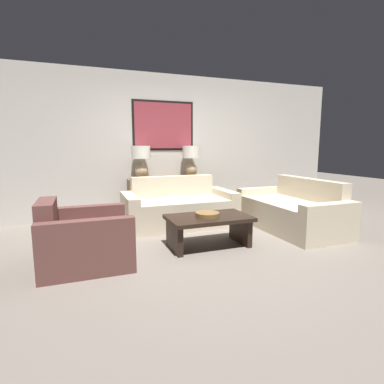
{
  "coord_description": "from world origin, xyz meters",
  "views": [
    {
      "loc": [
        -1.52,
        -3.33,
        1.32
      ],
      "look_at": [
        0.01,
        0.75,
        0.65
      ],
      "focal_mm": 28.0,
      "sensor_mm": 36.0,
      "label": 1
    }
  ],
  "objects_px": {
    "console_table": "(167,197)",
    "couch_by_side": "(292,212)",
    "armchair_near_back_wall": "(84,241)",
    "table_lamp_left": "(141,159)",
    "table_lamp_right": "(191,159)",
    "decorative_bowl": "(207,215)",
    "coffee_table": "(209,225)",
    "couch_by_back_wall": "(179,209)"
  },
  "relations": [
    {
      "from": "console_table",
      "to": "couch_by_side",
      "type": "height_order",
      "value": "couch_by_side"
    },
    {
      "from": "armchair_near_back_wall",
      "to": "console_table",
      "type": "bearing_deg",
      "value": 51.92
    },
    {
      "from": "console_table",
      "to": "armchair_near_back_wall",
      "type": "distance_m",
      "value": 2.47
    },
    {
      "from": "table_lamp_left",
      "to": "table_lamp_right",
      "type": "relative_size",
      "value": 1.0
    },
    {
      "from": "console_table",
      "to": "armchair_near_back_wall",
      "type": "height_order",
      "value": "armchair_near_back_wall"
    },
    {
      "from": "decorative_bowl",
      "to": "armchair_near_back_wall",
      "type": "distance_m",
      "value": 1.53
    },
    {
      "from": "table_lamp_left",
      "to": "couch_by_side",
      "type": "xyz_separation_m",
      "value": [
        2.11,
        -1.54,
        -0.8
      ]
    },
    {
      "from": "table_lamp_right",
      "to": "armchair_near_back_wall",
      "type": "xyz_separation_m",
      "value": [
        -2.0,
        -1.94,
        -0.81
      ]
    },
    {
      "from": "couch_by_side",
      "to": "decorative_bowl",
      "type": "bearing_deg",
      "value": -167.86
    },
    {
      "from": "decorative_bowl",
      "to": "coffee_table",
      "type": "bearing_deg",
      "value": 34.64
    },
    {
      "from": "console_table",
      "to": "armchair_near_back_wall",
      "type": "bearing_deg",
      "value": -128.08
    },
    {
      "from": "decorative_bowl",
      "to": "table_lamp_right",
      "type": "bearing_deg",
      "value": 75.78
    },
    {
      "from": "table_lamp_left",
      "to": "decorative_bowl",
      "type": "xyz_separation_m",
      "value": [
        0.48,
        -1.89,
        -0.64
      ]
    },
    {
      "from": "couch_by_back_wall",
      "to": "console_table",
      "type": "bearing_deg",
      "value": 90.0
    },
    {
      "from": "decorative_bowl",
      "to": "console_table",
      "type": "bearing_deg",
      "value": 90.03
    },
    {
      "from": "table_lamp_left",
      "to": "decorative_bowl",
      "type": "bearing_deg",
      "value": -75.72
    },
    {
      "from": "table_lamp_right",
      "to": "coffee_table",
      "type": "relative_size",
      "value": 0.56
    },
    {
      "from": "console_table",
      "to": "couch_by_side",
      "type": "relative_size",
      "value": 0.79
    },
    {
      "from": "couch_by_side",
      "to": "couch_by_back_wall",
      "type": "bearing_deg",
      "value": 152.31
    },
    {
      "from": "table_lamp_left",
      "to": "decorative_bowl",
      "type": "height_order",
      "value": "table_lamp_left"
    },
    {
      "from": "table_lamp_left",
      "to": "armchair_near_back_wall",
      "type": "bearing_deg",
      "value": -118.21
    },
    {
      "from": "couch_by_side",
      "to": "coffee_table",
      "type": "height_order",
      "value": "couch_by_side"
    },
    {
      "from": "table_lamp_right",
      "to": "decorative_bowl",
      "type": "bearing_deg",
      "value": -104.22
    },
    {
      "from": "couch_by_back_wall",
      "to": "table_lamp_right",
      "type": "bearing_deg",
      "value": 55.09
    },
    {
      "from": "table_lamp_left",
      "to": "couch_by_side",
      "type": "height_order",
      "value": "table_lamp_left"
    },
    {
      "from": "table_lamp_right",
      "to": "couch_by_back_wall",
      "type": "xyz_separation_m",
      "value": [
        -0.48,
        -0.69,
        -0.8
      ]
    },
    {
      "from": "couch_by_side",
      "to": "coffee_table",
      "type": "xyz_separation_m",
      "value": [
        -1.6,
        -0.33,
        0.02
      ]
    },
    {
      "from": "table_lamp_right",
      "to": "coffee_table",
      "type": "bearing_deg",
      "value": -103.59
    },
    {
      "from": "table_lamp_right",
      "to": "armchair_near_back_wall",
      "type": "bearing_deg",
      "value": -135.87
    },
    {
      "from": "couch_by_side",
      "to": "armchair_near_back_wall",
      "type": "height_order",
      "value": "couch_by_side"
    },
    {
      "from": "console_table",
      "to": "coffee_table",
      "type": "bearing_deg",
      "value": -89.15
    },
    {
      "from": "table_lamp_right",
      "to": "couch_by_back_wall",
      "type": "relative_size",
      "value": 0.33
    },
    {
      "from": "table_lamp_left",
      "to": "couch_by_back_wall",
      "type": "height_order",
      "value": "table_lamp_left"
    },
    {
      "from": "console_table",
      "to": "table_lamp_left",
      "type": "bearing_deg",
      "value": -180.0
    },
    {
      "from": "console_table",
      "to": "table_lamp_right",
      "type": "xyz_separation_m",
      "value": [
        0.48,
        -0.0,
        0.72
      ]
    },
    {
      "from": "table_lamp_right",
      "to": "decorative_bowl",
      "type": "height_order",
      "value": "table_lamp_right"
    },
    {
      "from": "coffee_table",
      "to": "armchair_near_back_wall",
      "type": "relative_size",
      "value": 1.14
    },
    {
      "from": "console_table",
      "to": "couch_by_back_wall",
      "type": "bearing_deg",
      "value": -90.0
    },
    {
      "from": "couch_by_back_wall",
      "to": "couch_by_side",
      "type": "relative_size",
      "value": 1.0
    },
    {
      "from": "table_lamp_right",
      "to": "couch_by_back_wall",
      "type": "distance_m",
      "value": 1.16
    },
    {
      "from": "armchair_near_back_wall",
      "to": "table_lamp_left",
      "type": "bearing_deg",
      "value": 61.79
    },
    {
      "from": "coffee_table",
      "to": "console_table",
      "type": "bearing_deg",
      "value": 90.85
    }
  ]
}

